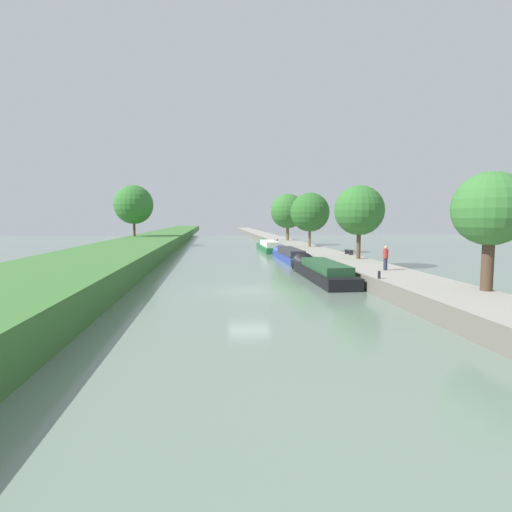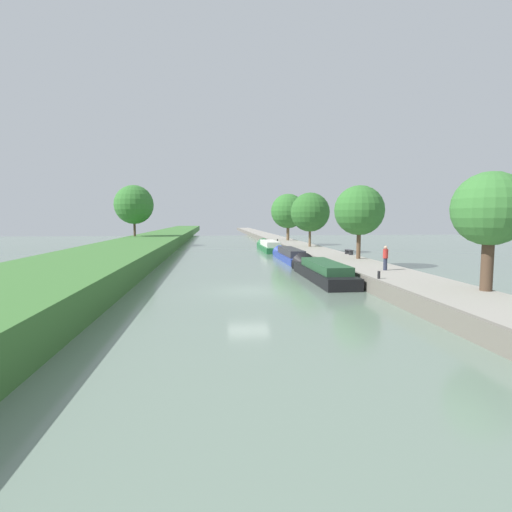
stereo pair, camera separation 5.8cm
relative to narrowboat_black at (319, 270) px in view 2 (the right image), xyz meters
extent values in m
plane|color=slate|center=(-5.65, -4.77, -0.54)|extent=(160.00, 160.00, 0.00)
cube|color=#3D7033|center=(-16.87, -4.77, 0.27)|extent=(8.09, 260.00, 1.62)
cube|color=gray|center=(3.69, -4.77, -0.12)|extent=(4.34, 260.00, 0.85)
cube|color=#6B665B|center=(1.39, -4.77, -0.09)|extent=(0.25, 260.00, 0.90)
cube|color=black|center=(0.00, -0.96, -0.16)|extent=(2.17, 10.14, 0.77)
cube|color=#234C2D|center=(0.00, -1.46, 0.50)|extent=(1.78, 7.10, 0.56)
cone|color=black|center=(0.00, 4.76, -0.16)|extent=(2.07, 1.30, 2.07)
cube|color=#283D93|center=(0.10, 12.10, -0.23)|extent=(1.80, 10.54, 0.63)
cube|color=#333338|center=(0.10, 11.57, 0.42)|extent=(1.48, 7.38, 0.67)
cone|color=#283D93|center=(0.10, 17.91, -0.23)|extent=(1.71, 1.08, 1.71)
cube|color=#1E6033|center=(-0.21, 25.01, -0.19)|extent=(2.15, 10.65, 0.71)
cube|color=silver|center=(-0.21, 24.48, 0.50)|extent=(1.76, 7.46, 0.67)
cone|color=#1E6033|center=(-0.21, 30.98, -0.19)|extent=(2.04, 1.29, 2.04)
cylinder|color=#4C3828|center=(5.40, -10.70, 1.80)|extent=(0.56, 0.56, 2.99)
sphere|color=#387533|center=(5.40, -10.70, 4.27)|extent=(3.53, 3.53, 3.53)
cylinder|color=brown|center=(4.84, 5.13, 1.82)|extent=(0.36, 0.36, 3.02)
sphere|color=#33702D|center=(4.84, 5.13, 4.51)|extent=(4.30, 4.30, 4.30)
cylinder|color=brown|center=(4.26, 20.58, 1.78)|extent=(0.31, 0.31, 2.95)
sphere|color=#2D6628|center=(4.26, 20.58, 4.59)|extent=(4.85, 4.85, 4.85)
cylinder|color=brown|center=(4.24, 35.32, 1.89)|extent=(0.47, 0.47, 3.18)
sphere|color=#33702D|center=(4.24, 35.32, 5.00)|extent=(5.50, 5.50, 5.50)
cylinder|color=#4C3828|center=(-19.78, 35.08, 2.69)|extent=(0.36, 0.36, 3.23)
sphere|color=#33702D|center=(-19.78, 35.08, 5.94)|extent=(5.95, 5.95, 5.95)
cylinder|color=#282D42|center=(3.83, -2.70, 0.71)|extent=(0.26, 0.26, 0.82)
cylinder|color=#B22D28|center=(3.83, -2.70, 1.43)|extent=(0.34, 0.34, 0.62)
sphere|color=tan|center=(3.83, -2.70, 1.85)|extent=(0.22, 0.22, 0.22)
cylinder|color=black|center=(1.82, -6.39, 0.53)|extent=(0.16, 0.16, 0.45)
cylinder|color=black|center=(1.82, 30.78, 0.53)|extent=(0.16, 0.16, 0.45)
cube|color=#333338|center=(5.41, 8.64, 0.51)|extent=(0.40, 0.08, 0.41)
cube|color=#333338|center=(5.41, 9.84, 0.51)|extent=(0.40, 0.08, 0.41)
cube|color=#38383D|center=(5.41, 9.24, 0.74)|extent=(0.44, 1.50, 0.06)
camera|label=1|loc=(-7.81, -28.73, 3.79)|focal=28.30mm
camera|label=2|loc=(-7.75, -28.74, 3.79)|focal=28.30mm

